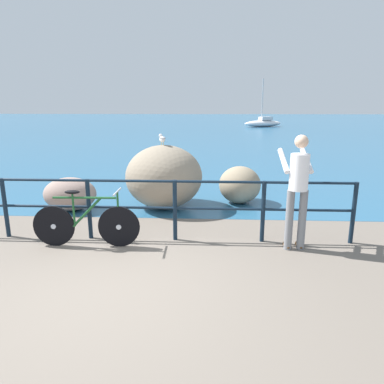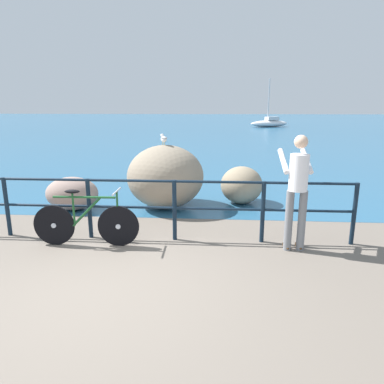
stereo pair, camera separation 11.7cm
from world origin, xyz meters
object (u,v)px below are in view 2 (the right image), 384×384
Objects in this scene: bicycle at (86,222)px; breakwater_boulder_left at (72,193)px; breakwater_boulder_right at (241,185)px; breakwater_boulder_main at (166,177)px; sailboat at (269,123)px; seagull at (164,139)px; person_at_railing at (297,188)px.

bicycle is 2.21m from breakwater_boulder_left.
breakwater_boulder_left is 3.75m from breakwater_boulder_right.
breakwater_boulder_right is at bearing 44.62° from bicycle.
sailboat is (6.53, 30.55, -0.26)m from breakwater_boulder_main.
breakwater_boulder_main is 1.54× the size of breakwater_boulder_left.
sailboat reaches higher than breakwater_boulder_right.
sailboat is at bearing 77.93° from breakwater_boulder_main.
bicycle is 0.35× the size of sailboat.
breakwater_boulder_right is 2.07m from seagull.
seagull is at bearing -166.24° from breakwater_boulder_right.
breakwater_boulder_main is at bearing 42.73° from person_at_railing.
bicycle is at bearing -133.91° from breakwater_boulder_right.
bicycle is 3.33m from person_at_railing.
sailboat reaches higher than person_at_railing.
person_at_railing is 1.79× the size of breakwater_boulder_right.
person_at_railing is 33.04m from sailboat.
breakwater_boulder_main is at bearing 9.90° from breakwater_boulder_left.
person_at_railing is 3.29m from seagull.
breakwater_boulder_main is 0.35× the size of sailboat.
breakwater_boulder_left is (-4.31, 1.88, -0.64)m from person_at_railing.
seagull reaches higher than breakwater_boulder_main.
sailboat reaches higher than breakwater_boulder_main.
breakwater_boulder_left is at bearing 75.98° from seagull.
breakwater_boulder_right reaches higher than breakwater_boulder_left.
sailboat is (4.85, 30.11, -0.00)m from breakwater_boulder_right.
breakwater_boulder_left is 3.35× the size of seagull.
breakwater_boulder_right is at bearing 12.03° from breakwater_boulder_left.
seagull is (-2.36, 2.24, 0.52)m from person_at_railing.
sailboat is (8.51, 30.89, 0.07)m from breakwater_boulder_left.
breakwater_boulder_main is at bearing -165.51° from breakwater_boulder_right.
bicycle is 1.71× the size of breakwater_boulder_right.
breakwater_boulder_main is 1.73× the size of breakwater_boulder_right.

